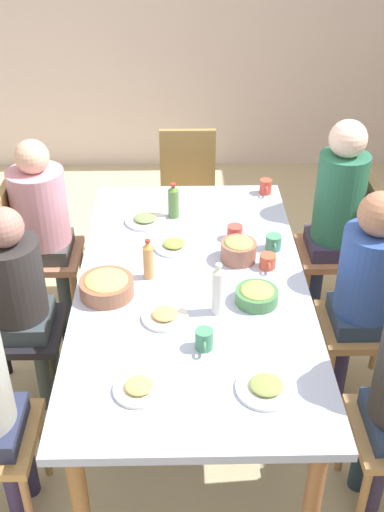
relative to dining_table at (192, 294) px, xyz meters
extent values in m
plane|color=#C7B78D|center=(0.00, 0.00, -0.66)|extent=(7.06, 7.06, 0.00)
cube|color=silver|center=(-3.00, 0.00, 0.64)|extent=(0.12, 4.72, 2.60)
cube|color=#ADB8D8|center=(0.00, 0.00, 0.05)|extent=(2.06, 1.10, 0.04)
cylinder|color=#91593B|center=(-0.93, -0.45, -0.31)|extent=(0.07, 0.07, 0.68)
cylinder|color=#8E5E33|center=(0.93, -0.45, -0.31)|extent=(0.07, 0.07, 0.68)
cylinder|color=brown|center=(-0.93, 0.45, -0.31)|extent=(0.07, 0.07, 0.68)
cylinder|color=#925B37|center=(0.93, 0.45, -0.31)|extent=(0.07, 0.07, 0.68)
cube|color=#A97B4A|center=(0.00, 0.85, -0.22)|extent=(0.40, 0.40, 0.04)
cylinder|color=#A9814D|center=(-0.17, 1.02, -0.44)|extent=(0.04, 0.04, 0.43)
cylinder|color=#AE8049|center=(0.17, 0.68, -0.44)|extent=(0.04, 0.04, 0.43)
cylinder|color=tan|center=(-0.17, 0.68, -0.44)|extent=(0.04, 0.04, 0.43)
cylinder|color=#2F294E|center=(0.08, 0.75, -0.43)|extent=(0.09, 0.09, 0.45)
cylinder|color=#30364B|center=(-0.08, 0.75, -0.43)|extent=(0.09, 0.09, 0.45)
cube|color=navy|center=(0.00, 0.85, -0.16)|extent=(0.30, 0.30, 0.10)
cylinder|color=#2E4EA2|center=(0.00, 0.85, 0.11)|extent=(0.30, 0.30, 0.44)
sphere|color=#A87254|center=(0.00, 0.85, 0.43)|extent=(0.21, 0.21, 0.21)
cube|color=#B57650|center=(-0.69, 0.85, -0.22)|extent=(0.40, 0.40, 0.04)
cylinder|color=#AF7C58|center=(-0.52, 1.02, -0.44)|extent=(0.04, 0.04, 0.43)
cylinder|color=#AA7D5B|center=(-0.86, 1.02, -0.44)|extent=(0.04, 0.04, 0.43)
cylinder|color=#B17B52|center=(-0.52, 0.68, -0.44)|extent=(0.04, 0.04, 0.43)
cylinder|color=#B17856|center=(-0.86, 0.68, -0.44)|extent=(0.04, 0.04, 0.43)
cube|color=#A67A53|center=(-0.69, 1.03, 0.02)|extent=(0.38, 0.04, 0.45)
cylinder|color=navy|center=(-0.61, 0.75, -0.43)|extent=(0.09, 0.09, 0.45)
cylinder|color=#343B55|center=(-0.77, 0.75, -0.43)|extent=(0.09, 0.09, 0.45)
cube|color=#372F4C|center=(-0.69, 0.85, -0.16)|extent=(0.30, 0.30, 0.10)
cylinder|color=#2B6D4F|center=(-0.69, 0.85, 0.15)|extent=(0.28, 0.28, 0.52)
sphere|color=beige|center=(-0.69, 0.85, 0.51)|extent=(0.21, 0.21, 0.21)
cylinder|color=tan|center=(0.52, -0.68, -0.44)|extent=(0.04, 0.04, 0.43)
cylinder|color=#AC7650|center=(0.86, -0.68, -0.44)|extent=(0.04, 0.04, 0.43)
cylinder|color=#2D2A4B|center=(0.61, -0.75, -0.43)|extent=(0.09, 0.09, 0.45)
cylinder|color=#372B54|center=(0.77, -0.75, -0.43)|extent=(0.09, 0.09, 0.45)
cube|color=#B7785A|center=(-0.69, -0.85, -0.22)|extent=(0.40, 0.40, 0.04)
cylinder|color=#AF7555|center=(-0.86, -1.02, -0.44)|extent=(0.04, 0.04, 0.43)
cylinder|color=#A9764D|center=(-0.52, -1.02, -0.44)|extent=(0.04, 0.04, 0.43)
cylinder|color=#AF7849|center=(-0.86, -0.68, -0.44)|extent=(0.04, 0.04, 0.43)
cylinder|color=#B2794E|center=(-0.52, -0.68, -0.44)|extent=(0.04, 0.04, 0.43)
cube|color=#A88850|center=(-0.69, -1.03, 0.02)|extent=(0.38, 0.04, 0.45)
cylinder|color=#3B4940|center=(-0.77, -0.75, -0.43)|extent=(0.09, 0.09, 0.45)
cylinder|color=#38494B|center=(-0.61, -0.75, -0.43)|extent=(0.09, 0.09, 0.45)
cube|color=#444544|center=(-0.69, -0.85, -0.16)|extent=(0.30, 0.30, 0.10)
cylinder|color=pink|center=(-0.69, -0.85, 0.11)|extent=(0.32, 0.32, 0.44)
sphere|color=#E7B394|center=(-0.69, -0.85, 0.42)|extent=(0.19, 0.19, 0.19)
cube|color=#A3844D|center=(-1.33, 0.00, -0.22)|extent=(0.40, 0.40, 0.04)
cylinder|color=#A87859|center=(-1.50, 0.17, -0.44)|extent=(0.04, 0.04, 0.43)
cylinder|color=#AA7C4F|center=(-1.50, -0.17, -0.44)|extent=(0.04, 0.04, 0.43)
cylinder|color=#A97C5B|center=(-1.16, 0.17, -0.44)|extent=(0.04, 0.04, 0.43)
cylinder|color=#A38755|center=(-1.16, -0.17, -0.44)|extent=(0.04, 0.04, 0.43)
cube|color=#A3824B|center=(-1.51, 0.00, 0.02)|extent=(0.04, 0.38, 0.45)
cylinder|color=tan|center=(0.86, 0.68, -0.44)|extent=(0.04, 0.04, 0.43)
cylinder|color=#AD804A|center=(0.52, 0.68, -0.44)|extent=(0.04, 0.04, 0.43)
cylinder|color=#37304C|center=(0.77, 0.75, -0.43)|extent=(0.09, 0.09, 0.45)
cylinder|color=#243745|center=(0.61, 0.75, -0.43)|extent=(0.09, 0.09, 0.45)
cube|color=black|center=(0.00, -0.85, -0.22)|extent=(0.40, 0.40, 0.04)
cylinder|color=black|center=(-0.17, -1.02, -0.44)|extent=(0.04, 0.04, 0.43)
cylinder|color=black|center=(-0.17, -0.68, -0.44)|extent=(0.04, 0.04, 0.43)
cylinder|color=black|center=(0.17, -0.68, -0.44)|extent=(0.04, 0.04, 0.43)
cylinder|color=#3E4946|center=(-0.08, -0.75, -0.43)|extent=(0.09, 0.09, 0.45)
cylinder|color=#3B4542|center=(0.08, -0.75, -0.43)|extent=(0.09, 0.09, 0.45)
cube|color=#354148|center=(0.00, -0.85, -0.16)|extent=(0.30, 0.30, 0.10)
cylinder|color=#2D2A2A|center=(0.00, -0.85, 0.09)|extent=(0.29, 0.29, 0.40)
sphere|color=#A17064|center=(0.00, -0.85, 0.38)|extent=(0.19, 0.19, 0.19)
cylinder|color=white|center=(0.72, 0.27, 0.07)|extent=(0.24, 0.24, 0.01)
ellipsoid|color=#84934C|center=(0.72, 0.27, 0.09)|extent=(0.13, 0.13, 0.02)
cylinder|color=silver|center=(0.71, -0.21, 0.07)|extent=(0.20, 0.20, 0.01)
ellipsoid|color=tan|center=(0.71, -0.21, 0.09)|extent=(0.11, 0.11, 0.02)
cylinder|color=silver|center=(-0.59, -0.25, 0.07)|extent=(0.23, 0.23, 0.01)
ellipsoid|color=#779056|center=(-0.59, -0.25, 0.09)|extent=(0.12, 0.12, 0.02)
cylinder|color=silver|center=(0.27, -0.12, 0.07)|extent=(0.21, 0.21, 0.01)
ellipsoid|color=tan|center=(0.27, -0.12, 0.09)|extent=(0.11, 0.11, 0.02)
cylinder|color=white|center=(-0.31, -0.09, 0.07)|extent=(0.21, 0.21, 0.01)
ellipsoid|color=olive|center=(-0.31, -0.09, 0.09)|extent=(0.11, 0.11, 0.02)
cylinder|color=#447A45|center=(0.16, 0.29, 0.10)|extent=(0.20, 0.20, 0.06)
ellipsoid|color=#92A554|center=(0.16, 0.29, 0.13)|extent=(0.16, 0.16, 0.04)
cylinder|color=#975E4A|center=(-0.20, 0.24, 0.12)|extent=(0.18, 0.18, 0.10)
ellipsoid|color=#90AC57|center=(-0.20, 0.24, 0.17)|extent=(0.14, 0.14, 0.04)
cylinder|color=#915C40|center=(0.09, -0.40, 0.11)|extent=(0.25, 0.25, 0.08)
ellipsoid|color=tan|center=(0.09, -0.40, 0.15)|extent=(0.20, 0.20, 0.04)
cylinder|color=#C75137|center=(-0.12, 0.38, 0.10)|extent=(0.08, 0.08, 0.07)
torus|color=#C64C3B|center=(-0.07, 0.38, 0.10)|extent=(0.05, 0.01, 0.05)
cylinder|color=#418761|center=(0.47, 0.04, 0.11)|extent=(0.07, 0.07, 0.09)
torus|color=#4C825C|center=(0.52, 0.04, 0.11)|extent=(0.05, 0.01, 0.05)
cylinder|color=#448663|center=(-0.29, 0.43, 0.11)|extent=(0.08, 0.08, 0.08)
torus|color=#4C8962|center=(-0.24, 0.43, 0.11)|extent=(0.05, 0.01, 0.05)
cylinder|color=#D44B37|center=(-0.93, 0.46, 0.11)|extent=(0.07, 0.07, 0.09)
torus|color=#C74F41|center=(-0.88, 0.46, 0.11)|extent=(0.05, 0.01, 0.05)
cylinder|color=#C9443B|center=(-0.40, 0.23, 0.11)|extent=(0.08, 0.08, 0.08)
torus|color=#C34939|center=(-0.35, 0.23, 0.11)|extent=(0.05, 0.01, 0.05)
cylinder|color=silver|center=(0.23, 0.11, 0.17)|extent=(0.06, 0.06, 0.22)
cone|color=#E4EAC4|center=(0.23, 0.11, 0.30)|extent=(0.05, 0.05, 0.03)
cylinder|color=white|center=(0.23, 0.11, 0.32)|extent=(0.03, 0.03, 0.01)
cylinder|color=tan|center=(-0.05, -0.21, 0.15)|extent=(0.05, 0.05, 0.17)
cone|color=gold|center=(-0.05, -0.21, 0.25)|extent=(0.05, 0.05, 0.03)
cylinder|color=red|center=(-0.05, -0.21, 0.27)|extent=(0.03, 0.03, 0.01)
cylinder|color=#567D3D|center=(-0.65, -0.09, 0.15)|extent=(0.06, 0.06, 0.17)
cone|color=#55812E|center=(-0.65, -0.09, 0.25)|extent=(0.05, 0.05, 0.03)
cylinder|color=red|center=(-0.65, -0.09, 0.27)|extent=(0.03, 0.03, 0.01)
camera|label=1|loc=(2.45, -0.05, 1.79)|focal=43.96mm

